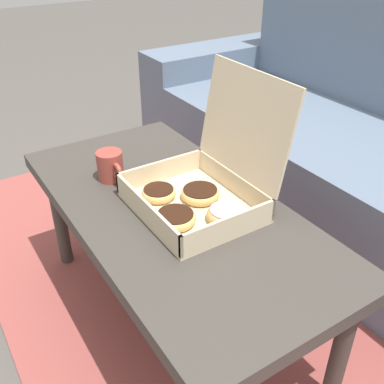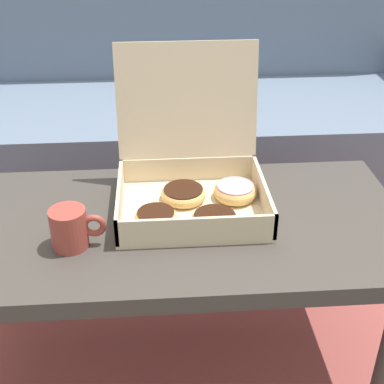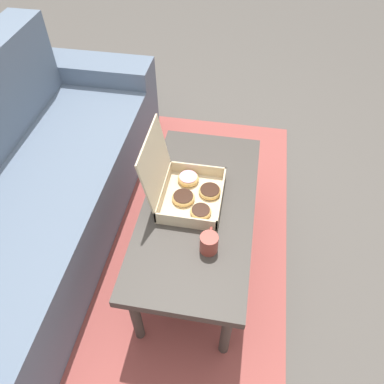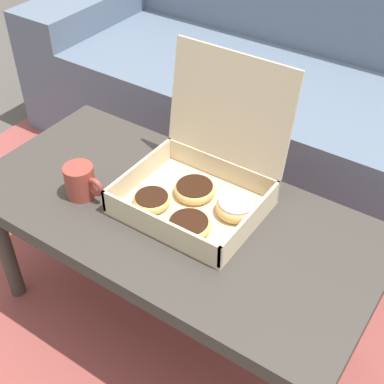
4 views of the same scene
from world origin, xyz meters
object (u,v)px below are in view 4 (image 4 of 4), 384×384
object	(u,v)px
couch	(316,102)
coffee_mug	(81,181)
coffee_table	(171,224)
pastry_box	(202,184)

from	to	relation	value
couch	coffee_mug	world-z (taller)	couch
coffee_table	pastry_box	size ratio (longest dim) A/B	3.04
coffee_table	pastry_box	bearing A→B (deg)	54.24
coffee_table	couch	bearing A→B (deg)	90.00
pastry_box	coffee_mug	bearing A→B (deg)	-151.57
coffee_table	pastry_box	world-z (taller)	pastry_box
pastry_box	coffee_table	bearing A→B (deg)	-125.76
couch	coffee_mug	bearing A→B (deg)	-102.41
pastry_box	couch	bearing A→B (deg)	93.14
couch	coffee_table	xyz separation A→B (m)	(0.00, -0.91, 0.09)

